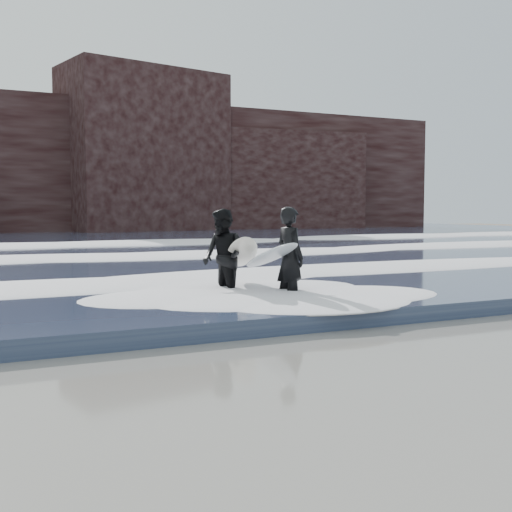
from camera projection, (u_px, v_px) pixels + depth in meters
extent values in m
plane|color=#836B52|center=(423.00, 385.00, 7.02)|extent=(120.00, 120.00, 0.00)
cube|color=#29354F|center=(50.00, 244.00, 33.12)|extent=(90.00, 52.00, 0.30)
cube|color=black|center=(17.00, 168.00, 48.07)|extent=(70.00, 9.00, 10.00)
ellipsoid|color=white|center=(169.00, 274.00, 15.10)|extent=(60.00, 3.20, 0.20)
ellipsoid|color=white|center=(105.00, 254.00, 21.40)|extent=(60.00, 4.00, 0.24)
ellipsoid|color=white|center=(62.00, 241.00, 29.50)|extent=(60.00, 4.80, 0.30)
imported|color=black|center=(290.00, 257.00, 12.50)|extent=(0.56, 0.77, 1.97)
ellipsoid|color=silver|center=(271.00, 256.00, 12.37)|extent=(0.64, 2.08, 0.70)
imported|color=black|center=(223.00, 257.00, 12.81)|extent=(0.86, 1.03, 1.94)
ellipsoid|color=silver|center=(242.00, 253.00, 12.98)|extent=(1.32, 2.26, 0.85)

